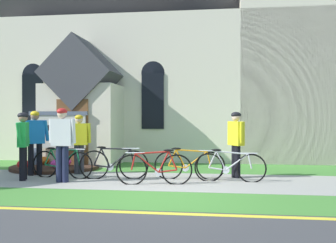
{
  "coord_description": "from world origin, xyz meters",
  "views": [
    {
      "loc": [
        1.31,
        -7.5,
        1.55
      ],
      "look_at": [
        -0.32,
        4.41,
        1.42
      ],
      "focal_mm": 42.1,
      "sensor_mm": 36.0,
      "label": 1
    }
  ],
  "objects_px": {
    "bicycle_silver": "(230,167)",
    "cyclist_in_orange_jersey": "(236,139)",
    "bicycle_black": "(155,169)",
    "cyclist_in_red_jersey": "(23,141)",
    "cyclist_in_blue_jersey": "(62,138)",
    "bicycle_white": "(62,164)",
    "bicycle_red": "(114,164)",
    "cyclist_in_yellow_jersey": "(79,140)",
    "church_sign": "(58,131)",
    "bicycle_yellow": "(189,165)",
    "cyclist_in_white_jersey": "(35,137)"
  },
  "relations": [
    {
      "from": "bicycle_silver",
      "to": "cyclist_in_orange_jersey",
      "type": "bearing_deg",
      "value": 74.7
    },
    {
      "from": "bicycle_black",
      "to": "cyclist_in_red_jersey",
      "type": "distance_m",
      "value": 3.35
    },
    {
      "from": "bicycle_silver",
      "to": "cyclist_in_blue_jersey",
      "type": "distance_m",
      "value": 4.04
    },
    {
      "from": "bicycle_white",
      "to": "bicycle_red",
      "type": "relative_size",
      "value": 0.98
    },
    {
      "from": "bicycle_red",
      "to": "cyclist_in_yellow_jersey",
      "type": "bearing_deg",
      "value": 149.97
    },
    {
      "from": "bicycle_silver",
      "to": "cyclist_in_red_jersey",
      "type": "bearing_deg",
      "value": -174.78
    },
    {
      "from": "church_sign",
      "to": "bicycle_yellow",
      "type": "distance_m",
      "value": 4.54
    },
    {
      "from": "cyclist_in_red_jersey",
      "to": "cyclist_in_blue_jersey",
      "type": "height_order",
      "value": "cyclist_in_blue_jersey"
    },
    {
      "from": "bicycle_silver",
      "to": "cyclist_in_yellow_jersey",
      "type": "relative_size",
      "value": 1.06
    },
    {
      "from": "cyclist_in_blue_jersey",
      "to": "cyclist_in_yellow_jersey",
      "type": "xyz_separation_m",
      "value": [
        -0.09,
        1.34,
        -0.11
      ]
    },
    {
      "from": "bicycle_red",
      "to": "cyclist_in_blue_jersey",
      "type": "relative_size",
      "value": 0.97
    },
    {
      "from": "church_sign",
      "to": "bicycle_black",
      "type": "height_order",
      "value": "church_sign"
    },
    {
      "from": "cyclist_in_blue_jersey",
      "to": "cyclist_in_yellow_jersey",
      "type": "bearing_deg",
      "value": 93.7
    },
    {
      "from": "church_sign",
      "to": "bicycle_white",
      "type": "bearing_deg",
      "value": -64.33
    },
    {
      "from": "bicycle_red",
      "to": "bicycle_silver",
      "type": "bearing_deg",
      "value": -0.76
    },
    {
      "from": "cyclist_in_yellow_jersey",
      "to": "bicycle_black",
      "type": "bearing_deg",
      "value": -30.26
    },
    {
      "from": "cyclist_in_blue_jersey",
      "to": "church_sign",
      "type": "bearing_deg",
      "value": 115.16
    },
    {
      "from": "bicycle_white",
      "to": "bicycle_silver",
      "type": "distance_m",
      "value": 4.21
    },
    {
      "from": "bicycle_yellow",
      "to": "cyclist_in_white_jersey",
      "type": "xyz_separation_m",
      "value": [
        -4.11,
        0.11,
        0.64
      ]
    },
    {
      "from": "bicycle_yellow",
      "to": "cyclist_in_yellow_jersey",
      "type": "xyz_separation_m",
      "value": [
        -3.03,
        0.48,
        0.57
      ]
    },
    {
      "from": "bicycle_white",
      "to": "cyclist_in_red_jersey",
      "type": "height_order",
      "value": "cyclist_in_red_jersey"
    },
    {
      "from": "church_sign",
      "to": "bicycle_yellow",
      "type": "relative_size",
      "value": 1.03
    },
    {
      "from": "bicycle_white",
      "to": "cyclist_in_blue_jersey",
      "type": "bearing_deg",
      "value": -66.38
    },
    {
      "from": "bicycle_red",
      "to": "cyclist_in_red_jersey",
      "type": "distance_m",
      "value": 2.28
    },
    {
      "from": "bicycle_yellow",
      "to": "cyclist_in_yellow_jersey",
      "type": "distance_m",
      "value": 3.11
    },
    {
      "from": "bicycle_black",
      "to": "church_sign",
      "type": "bearing_deg",
      "value": 143.12
    },
    {
      "from": "cyclist_in_orange_jersey",
      "to": "cyclist_in_white_jersey",
      "type": "bearing_deg",
      "value": -176.86
    },
    {
      "from": "church_sign",
      "to": "bicycle_white",
      "type": "xyz_separation_m",
      "value": [
        0.92,
        -1.92,
        -0.75
      ]
    },
    {
      "from": "bicycle_white",
      "to": "cyclist_in_white_jersey",
      "type": "distance_m",
      "value": 1.14
    },
    {
      "from": "bicycle_red",
      "to": "cyclist_in_yellow_jersey",
      "type": "xyz_separation_m",
      "value": [
        -1.15,
        0.66,
        0.55
      ]
    },
    {
      "from": "bicycle_white",
      "to": "bicycle_silver",
      "type": "height_order",
      "value": "bicycle_silver"
    },
    {
      "from": "church_sign",
      "to": "cyclist_in_yellow_jersey",
      "type": "xyz_separation_m",
      "value": [
        1.11,
        -1.22,
        -0.18
      ]
    },
    {
      "from": "cyclist_in_white_jersey",
      "to": "cyclist_in_blue_jersey",
      "type": "distance_m",
      "value": 1.52
    },
    {
      "from": "church_sign",
      "to": "cyclist_in_white_jersey",
      "type": "height_order",
      "value": "church_sign"
    },
    {
      "from": "cyclist_in_blue_jersey",
      "to": "bicycle_black",
      "type": "bearing_deg",
      "value": -0.17
    },
    {
      "from": "bicycle_silver",
      "to": "bicycle_yellow",
      "type": "distance_m",
      "value": 1.01
    },
    {
      "from": "bicycle_silver",
      "to": "cyclist_in_blue_jersey",
      "type": "xyz_separation_m",
      "value": [
        -3.93,
        -0.63,
        0.68
      ]
    },
    {
      "from": "bicycle_yellow",
      "to": "bicycle_black",
      "type": "bearing_deg",
      "value": -129.82
    },
    {
      "from": "bicycle_white",
      "to": "cyclist_in_yellow_jersey",
      "type": "height_order",
      "value": "cyclist_in_yellow_jersey"
    },
    {
      "from": "cyclist_in_orange_jersey",
      "to": "bicycle_red",
      "type": "bearing_deg",
      "value": -169.03
    },
    {
      "from": "church_sign",
      "to": "bicycle_yellow",
      "type": "height_order",
      "value": "church_sign"
    },
    {
      "from": "bicycle_white",
      "to": "cyclist_in_red_jersey",
      "type": "bearing_deg",
      "value": -149.81
    },
    {
      "from": "bicycle_red",
      "to": "bicycle_black",
      "type": "bearing_deg",
      "value": -30.5
    },
    {
      "from": "bicycle_white",
      "to": "bicycle_red",
      "type": "distance_m",
      "value": 1.34
    },
    {
      "from": "cyclist_in_yellow_jersey",
      "to": "cyclist_in_blue_jersey",
      "type": "bearing_deg",
      "value": -86.3
    },
    {
      "from": "church_sign",
      "to": "cyclist_in_yellow_jersey",
      "type": "bearing_deg",
      "value": -47.59
    },
    {
      "from": "cyclist_in_red_jersey",
      "to": "cyclist_in_blue_jersey",
      "type": "distance_m",
      "value": 1.09
    },
    {
      "from": "church_sign",
      "to": "bicycle_white",
      "type": "height_order",
      "value": "church_sign"
    },
    {
      "from": "bicycle_yellow",
      "to": "cyclist_in_red_jersey",
      "type": "distance_m",
      "value": 4.12
    },
    {
      "from": "cyclist_in_white_jersey",
      "to": "cyclist_in_red_jersey",
      "type": "height_order",
      "value": "cyclist_in_white_jersey"
    }
  ]
}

